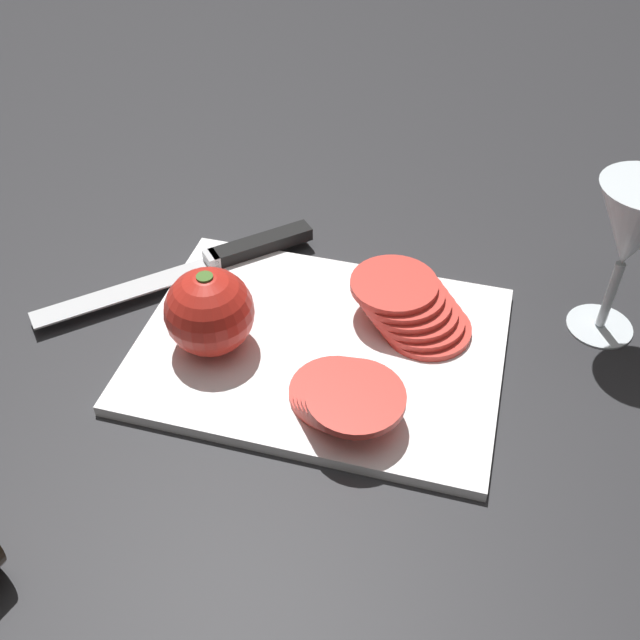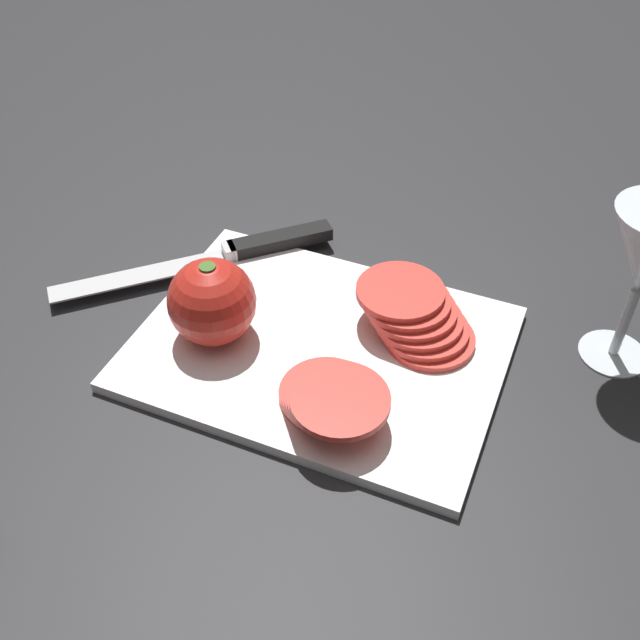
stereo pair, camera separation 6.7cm
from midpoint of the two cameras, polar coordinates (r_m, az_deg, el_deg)
The scene contains 7 objects.
ground_plane at distance 0.70m, azimuth -9.73°, elevation -3.25°, with size 3.00×3.00×0.00m, color #28282B.
cutting_board at distance 0.69m, azimuth -2.76°, elevation -2.29°, with size 0.33×0.25×0.01m.
wine_glass at distance 0.69m, azimuth 20.19°, elevation 6.22°, with size 0.08×0.08×0.16m.
whole_tomato at distance 0.67m, azimuth -11.26°, elevation 0.49°, with size 0.08×0.08×0.08m.
knife at distance 0.79m, azimuth -9.23°, elevation 4.83°, with size 0.23×0.22×0.01m.
tomato_slice_stack_near at distance 0.62m, azimuth -1.09°, elevation -5.88°, with size 0.10×0.11×0.03m.
tomato_slice_stack_far at distance 0.70m, azimuth 4.23°, elevation 0.91°, with size 0.12×0.10×0.04m.
Camera 1 is at (0.21, -0.44, 0.50)m, focal length 42.00 mm.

